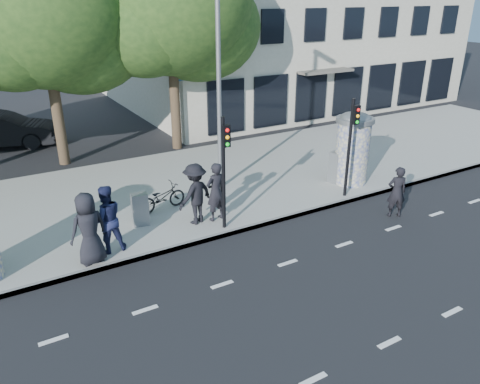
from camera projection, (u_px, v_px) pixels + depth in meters
ground at (321, 289)px, 11.43m from camera, size 120.00×120.00×0.00m
sidewalk at (192, 186)px, 17.36m from camera, size 40.00×8.00×0.15m
curb at (246, 229)px, 14.22m from camera, size 40.00×0.10×0.16m
lane_dash_near at (389, 343)px, 9.68m from camera, size 32.00×0.12×0.01m
lane_dash_far at (288, 263)px, 12.54m from camera, size 32.00×0.12×0.01m
ad_column_right at (353, 147)px, 16.98m from camera, size 1.36×1.36×2.65m
traffic_pole_near at (224, 163)px, 13.29m from camera, size 0.22×0.31×3.40m
traffic_pole_far at (351, 138)px, 15.52m from camera, size 0.22×0.31×3.40m
street_lamp at (219, 56)px, 15.19m from camera, size 0.25×0.93×8.00m
tree_near_left at (41, 11)px, 17.51m from camera, size 6.80×6.80×8.97m
tree_center at (170, 3)px, 19.42m from camera, size 7.00×7.00×9.30m
building at (274, 5)px, 30.53m from camera, size 20.30×15.85×12.00m
ped_a at (89, 229)px, 11.94m from camera, size 1.07×0.81×1.95m
ped_b at (216, 192)px, 14.27m from camera, size 0.75×0.56×1.86m
ped_c at (106, 219)px, 12.50m from camera, size 0.93×0.73×1.91m
ped_d at (195, 194)px, 14.08m from camera, size 1.40×1.08×1.90m
man_road at (397, 192)px, 14.87m from camera, size 0.73×0.63×1.69m
bicycle at (162, 197)px, 15.12m from camera, size 0.80×1.73×0.87m
cabinet_left at (140, 209)px, 14.12m from camera, size 0.54×0.43×1.01m
cabinet_right at (337, 167)px, 17.36m from camera, size 0.64×0.53×1.16m
car_mid at (2, 130)px, 21.77m from camera, size 3.23×5.19×1.62m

